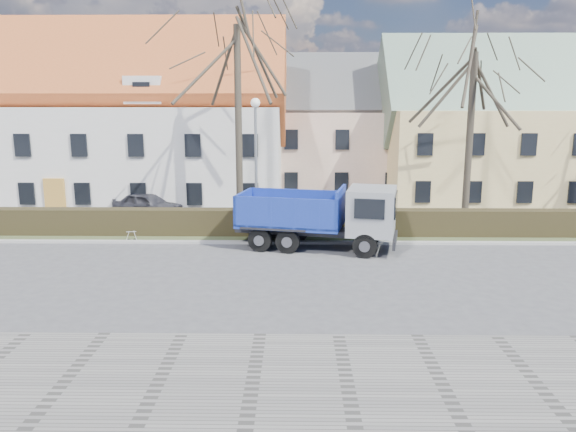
{
  "coord_description": "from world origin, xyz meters",
  "views": [
    {
      "loc": [
        1.02,
        -20.93,
        6.57
      ],
      "look_at": [
        0.65,
        3.26,
        1.6
      ],
      "focal_mm": 35.0,
      "sensor_mm": 36.0,
      "label": 1
    }
  ],
  "objects_px": {
    "dump_truck": "(311,216)",
    "streetlight": "(256,166)",
    "cart_frame": "(128,236)",
    "parked_car_a": "(148,204)"
  },
  "relations": [
    {
      "from": "streetlight",
      "to": "parked_car_a",
      "type": "bearing_deg",
      "value": 150.06
    },
    {
      "from": "cart_frame",
      "to": "parked_car_a",
      "type": "height_order",
      "value": "parked_car_a"
    },
    {
      "from": "streetlight",
      "to": "parked_car_a",
      "type": "distance_m",
      "value": 8.03
    },
    {
      "from": "dump_truck",
      "to": "cart_frame",
      "type": "relative_size",
      "value": 11.72
    },
    {
      "from": "cart_frame",
      "to": "parked_car_a",
      "type": "relative_size",
      "value": 0.15
    },
    {
      "from": "streetlight",
      "to": "cart_frame",
      "type": "bearing_deg",
      "value": -159.76
    },
    {
      "from": "dump_truck",
      "to": "streetlight",
      "type": "xyz_separation_m",
      "value": [
        -2.7,
        3.15,
        1.92
      ]
    },
    {
      "from": "streetlight",
      "to": "cart_frame",
      "type": "relative_size",
      "value": 10.8
    },
    {
      "from": "dump_truck",
      "to": "parked_car_a",
      "type": "bearing_deg",
      "value": 155.4
    },
    {
      "from": "dump_truck",
      "to": "cart_frame",
      "type": "height_order",
      "value": "dump_truck"
    }
  ]
}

